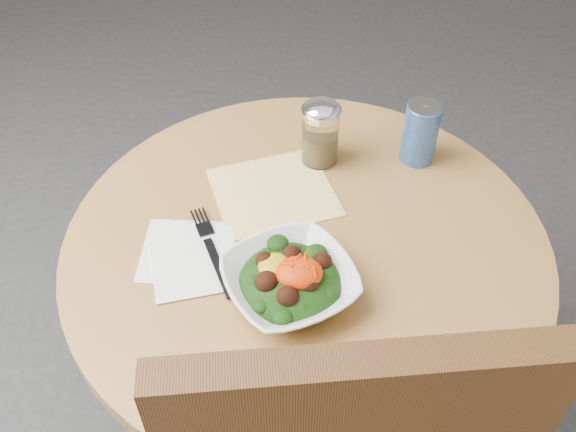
% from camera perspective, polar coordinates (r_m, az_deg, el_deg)
% --- Properties ---
extents(ground, '(6.00, 6.00, 0.00)m').
position_cam_1_polar(ground, '(1.81, 1.13, -18.26)').
color(ground, '#2F2F31').
rests_on(ground, ground).
extents(table, '(0.90, 0.90, 0.75)m').
position_cam_1_polar(table, '(1.34, 1.47, -7.77)').
color(table, black).
rests_on(table, ground).
extents(cloth_napkin, '(0.28, 0.26, 0.00)m').
position_cam_1_polar(cloth_napkin, '(1.27, -1.28, 2.14)').
color(cloth_napkin, '#DFAE0B').
rests_on(cloth_napkin, table).
extents(paper_napkins, '(0.20, 0.20, 0.00)m').
position_cam_1_polar(paper_napkins, '(1.17, -8.71, -3.62)').
color(paper_napkins, white).
rests_on(paper_napkins, table).
extents(salad_bowl, '(0.29, 0.29, 0.08)m').
position_cam_1_polar(salad_bowl, '(1.08, 0.17, -5.76)').
color(salad_bowl, white).
rests_on(salad_bowl, table).
extents(fork, '(0.09, 0.22, 0.00)m').
position_cam_1_polar(fork, '(1.17, -6.83, -2.82)').
color(fork, black).
rests_on(fork, table).
extents(spice_shaker, '(0.08, 0.08, 0.14)m').
position_cam_1_polar(spice_shaker, '(1.31, 2.89, 7.38)').
color(spice_shaker, silver).
rests_on(spice_shaker, table).
extents(beverage_can, '(0.07, 0.07, 0.14)m').
position_cam_1_polar(beverage_can, '(1.34, 11.68, 7.27)').
color(beverage_can, navy).
rests_on(beverage_can, table).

